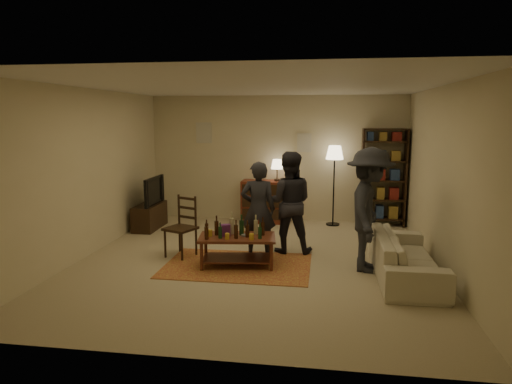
% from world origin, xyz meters
% --- Properties ---
extents(floor, '(6.00, 6.00, 0.00)m').
position_xyz_m(floor, '(0.00, 0.00, 0.00)').
color(floor, '#C6B793').
rests_on(floor, ground).
extents(room_shell, '(6.00, 6.00, 6.00)m').
position_xyz_m(room_shell, '(-0.65, 2.98, 1.81)').
color(room_shell, beige).
rests_on(room_shell, ground).
extents(rug, '(2.20, 1.50, 0.01)m').
position_xyz_m(rug, '(-0.24, -0.28, 0.01)').
color(rug, maroon).
rests_on(rug, ground).
extents(coffee_table, '(1.22, 0.77, 0.81)m').
position_xyz_m(coffee_table, '(-0.25, -0.27, 0.41)').
color(coffee_table, brown).
rests_on(coffee_table, ground).
extents(dining_chair, '(0.57, 0.57, 1.00)m').
position_xyz_m(dining_chair, '(-1.21, 0.12, 0.53)').
color(dining_chair, '#321D10').
rests_on(dining_chair, ground).
extents(tv_stand, '(0.40, 1.00, 1.06)m').
position_xyz_m(tv_stand, '(-2.44, 1.80, 0.38)').
color(tv_stand, '#321D10').
rests_on(tv_stand, ground).
extents(dresser, '(1.00, 0.50, 1.36)m').
position_xyz_m(dresser, '(-0.19, 2.71, 0.48)').
color(dresser, maroon).
rests_on(dresser, ground).
extents(bookshelf, '(0.90, 0.34, 2.02)m').
position_xyz_m(bookshelf, '(2.25, 2.78, 1.03)').
color(bookshelf, '#321D10').
rests_on(bookshelf, ground).
extents(floor_lamp, '(0.36, 0.36, 1.66)m').
position_xyz_m(floor_lamp, '(1.24, 2.65, 1.41)').
color(floor_lamp, black).
rests_on(floor_lamp, ground).
extents(sofa, '(0.81, 2.08, 0.61)m').
position_xyz_m(sofa, '(2.20, -0.40, 0.30)').
color(sofa, beige).
rests_on(sofa, ground).
extents(person_left, '(0.61, 0.45, 1.55)m').
position_xyz_m(person_left, '(-0.00, 0.29, 0.77)').
color(person_left, '#24242B').
rests_on(person_left, ground).
extents(person_right, '(0.85, 0.68, 1.69)m').
position_xyz_m(person_right, '(0.46, 0.58, 0.84)').
color(person_right, '#242229').
rests_on(person_right, ground).
extents(person_by_sofa, '(0.84, 1.26, 1.82)m').
position_xyz_m(person_by_sofa, '(1.70, -0.17, 0.91)').
color(person_by_sofa, '#27282F').
rests_on(person_by_sofa, ground).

